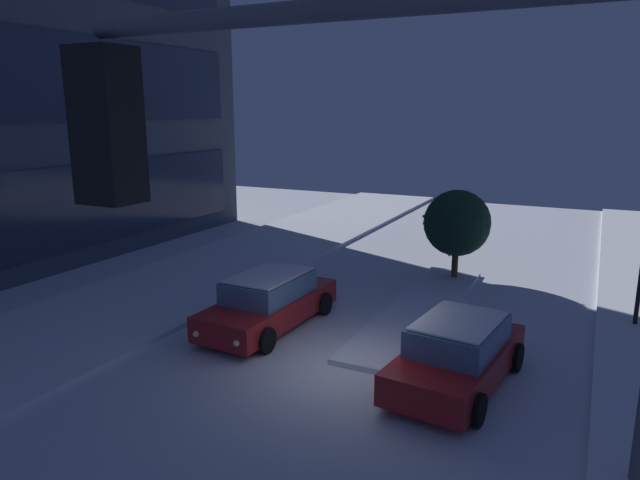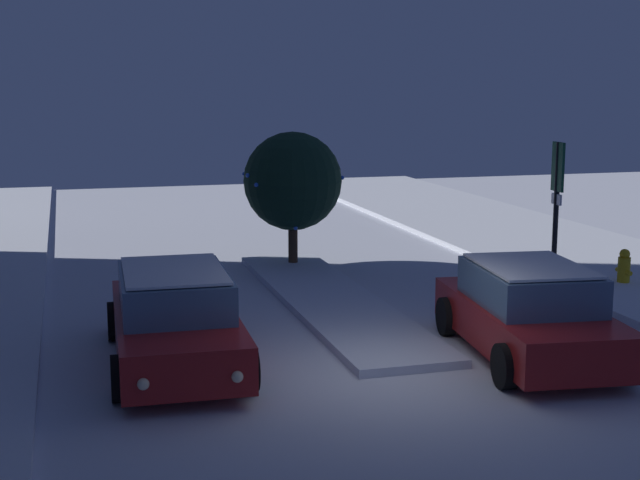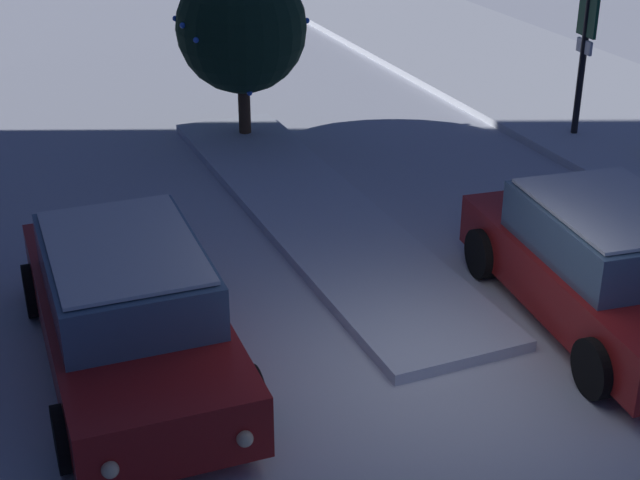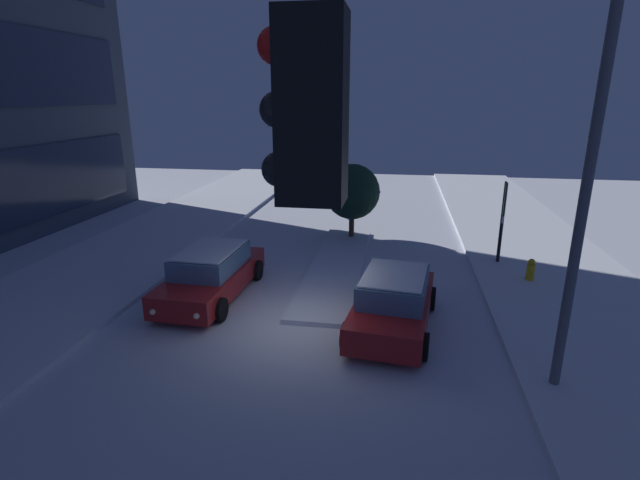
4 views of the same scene
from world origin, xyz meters
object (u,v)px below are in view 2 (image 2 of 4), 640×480
traffic_light_corner_far_left (298,138)px  fire_hydrant (624,269)px  car_near (529,313)px  parking_info_sign (557,190)px  decorated_tree_median (293,181)px  car_far (175,319)px

traffic_light_corner_far_left → fire_hydrant: size_ratio=7.09×
car_near → traffic_light_corner_far_left: traffic_light_corner_far_left is taller
traffic_light_corner_far_left → parking_info_sign: size_ratio=2.01×
fire_hydrant → decorated_tree_median: size_ratio=0.27×
fire_hydrant → parking_info_sign: size_ratio=0.28×
traffic_light_corner_far_left → decorated_tree_median: traffic_light_corner_far_left is taller
car_near → decorated_tree_median: 8.10m
traffic_light_corner_far_left → fire_hydrant: bearing=52.5°
fire_hydrant → parking_info_sign: bearing=22.3°
car_near → car_far: 5.55m
fire_hydrant → decorated_tree_median: 7.55m
parking_info_sign → decorated_tree_median: (2.34, 5.51, 0.13)m
car_near → fire_hydrant: size_ratio=5.29×
car_far → fire_hydrant: 10.09m
parking_info_sign → traffic_light_corner_far_left: bearing=63.2°
car_near → car_far: same height
car_near → parking_info_sign: 6.64m
car_near → parking_info_sign: bearing=-27.0°
car_far → decorated_tree_median: (6.60, -3.55, 1.33)m
car_far → parking_info_sign: 10.08m
car_far → traffic_light_corner_far_left: 11.94m
car_near → parking_info_sign: (5.43, -3.63, 1.21)m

